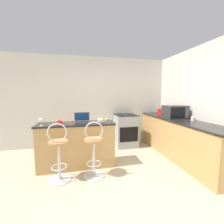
% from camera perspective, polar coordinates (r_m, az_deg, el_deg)
% --- Properties ---
extents(ground_plane, '(20.00, 20.00, 0.00)m').
position_cam_1_polar(ground_plane, '(2.74, 0.90, -27.01)').
color(ground_plane, '#BCAD8E').
extents(wall_back, '(12.00, 0.06, 2.60)m').
position_cam_1_polar(wall_back, '(4.51, -5.76, 3.91)').
color(wall_back, silver).
rests_on(wall_back, ground_plane).
extents(breakfast_bar, '(1.56, 0.49, 0.93)m').
position_cam_1_polar(breakfast_bar, '(3.29, -13.20, -12.07)').
color(breakfast_bar, tan).
rests_on(breakfast_bar, ground_plane).
extents(counter_right, '(0.65, 2.76, 0.93)m').
position_cam_1_polar(counter_right, '(4.00, 23.91, -9.11)').
color(counter_right, tan).
rests_on(counter_right, ground_plane).
extents(bar_stool_near, '(0.40, 0.40, 1.05)m').
position_cam_1_polar(bar_stool_near, '(2.85, -19.68, -14.63)').
color(bar_stool_near, silver).
rests_on(bar_stool_near, ground_plane).
extents(bar_stool_far, '(0.40, 0.40, 1.05)m').
position_cam_1_polar(bar_stool_far, '(2.84, -6.93, -14.38)').
color(bar_stool_far, silver).
rests_on(bar_stool_far, ground_plane).
extents(laptop, '(0.32, 0.25, 0.20)m').
position_cam_1_polar(laptop, '(3.25, -11.32, -2.85)').
color(laptop, '#47474C').
rests_on(laptop, breakfast_bar).
extents(microwave, '(0.52, 0.40, 0.31)m').
position_cam_1_polar(microwave, '(3.98, 22.83, 0.02)').
color(microwave, '#2D2D30').
rests_on(microwave, counter_right).
extents(toaster, '(0.25, 0.31, 0.18)m').
position_cam_1_polar(toaster, '(4.44, 19.13, -0.06)').
color(toaster, red).
rests_on(toaster, counter_right).
extents(stove_range, '(0.61, 0.61, 0.94)m').
position_cam_1_polar(stove_range, '(4.46, 5.24, -6.95)').
color(stove_range, '#9EA3A8').
rests_on(stove_range, ground_plane).
extents(mug_white, '(0.10, 0.08, 0.09)m').
position_cam_1_polar(mug_white, '(3.80, 28.47, -2.27)').
color(mug_white, white).
rests_on(mug_white, counter_right).
extents(mug_red, '(0.10, 0.08, 0.09)m').
position_cam_1_polar(mug_red, '(3.02, -19.29, -3.91)').
color(mug_red, red).
rests_on(mug_red, breakfast_bar).
extents(fruit_bowl, '(0.21, 0.21, 0.10)m').
position_cam_1_polar(fruit_bowl, '(3.28, -3.71, -2.92)').
color(fruit_bowl, silver).
rests_on(fruit_bowl, breakfast_bar).
extents(wine_glass_tall, '(0.07, 0.07, 0.15)m').
position_cam_1_polar(wine_glass_tall, '(3.08, -25.43, -2.91)').
color(wine_glass_tall, silver).
rests_on(wine_glass_tall, breakfast_bar).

